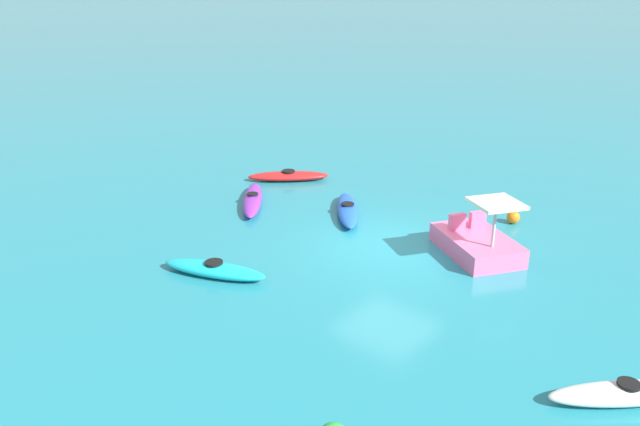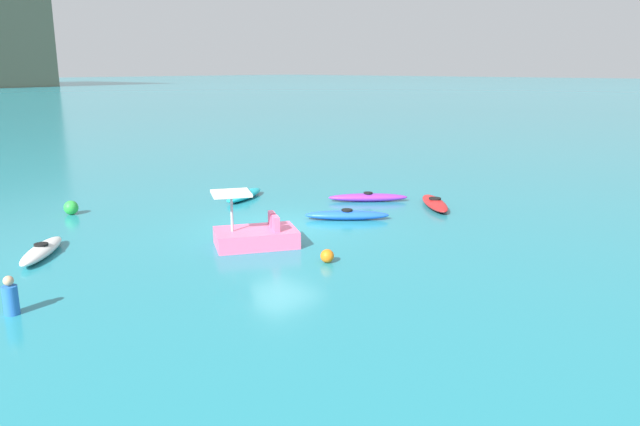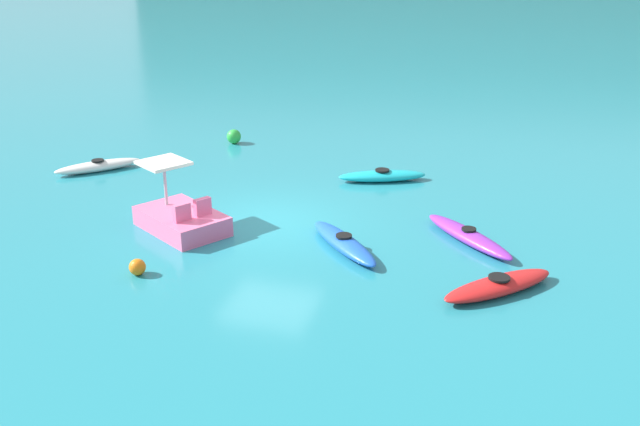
{
  "view_description": "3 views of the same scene",
  "coord_description": "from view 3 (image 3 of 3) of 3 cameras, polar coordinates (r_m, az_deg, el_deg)",
  "views": [
    {
      "loc": [
        -8.46,
        12.39,
        6.63
      ],
      "look_at": [
        2.52,
        -0.03,
        0.32
      ],
      "focal_mm": 34.27,
      "sensor_mm": 36.0,
      "label": 1
    },
    {
      "loc": [
        -13.52,
        -14.21,
        5.22
      ],
      "look_at": [
        1.47,
        -0.61,
        0.32
      ],
      "focal_mm": 33.9,
      "sensor_mm": 36.0,
      "label": 2
    },
    {
      "loc": [
        6.38,
        -16.84,
        7.25
      ],
      "look_at": [
        1.33,
        0.34,
        0.28
      ],
      "focal_mm": 41.31,
      "sensor_mm": 36.0,
      "label": 3
    }
  ],
  "objects": [
    {
      "name": "kayak_red",
      "position": [
        16.12,
        13.66,
        -5.47
      ],
      "size": [
        2.51,
        2.53,
        0.37
      ],
      "color": "red",
      "rests_on": "ground_plane"
    },
    {
      "name": "ground_plane",
      "position": [
        19.42,
        -4.05,
        -0.73
      ],
      "size": [
        600.0,
        600.0,
        0.0
      ],
      "primitive_type": "plane",
      "color": "teal"
    },
    {
      "name": "kayak_white",
      "position": [
        24.5,
        -16.8,
        3.51
      ],
      "size": [
        2.33,
        2.4,
        0.37
      ],
      "color": "white",
      "rests_on": "ground_plane"
    },
    {
      "name": "kayak_cyan",
      "position": [
        22.59,
        4.84,
        2.89
      ],
      "size": [
        2.74,
        1.64,
        0.37
      ],
      "color": "#19B7C6",
      "rests_on": "ground_plane"
    },
    {
      "name": "pedal_boat_pink",
      "position": [
        19.1,
        -10.71,
        -0.35
      ],
      "size": [
        2.83,
        2.55,
        1.68
      ],
      "color": "pink",
      "rests_on": "ground_plane"
    },
    {
      "name": "kayak_blue",
      "position": [
        17.73,
        1.85,
        -2.32
      ],
      "size": [
        2.44,
        2.6,
        0.37
      ],
      "color": "blue",
      "rests_on": "ground_plane"
    },
    {
      "name": "kayak_purple",
      "position": [
        18.47,
        11.42,
        -1.76
      ],
      "size": [
        2.61,
        2.66,
        0.37
      ],
      "color": "purple",
      "rests_on": "ground_plane"
    },
    {
      "name": "buoy_green",
      "position": [
        26.69,
        -6.69,
        5.91
      ],
      "size": [
        0.51,
        0.51,
        0.51
      ],
      "primitive_type": "sphere",
      "color": "green",
      "rests_on": "ground_plane"
    },
    {
      "name": "buoy_orange",
      "position": [
        16.92,
        -13.96,
        -4.09
      ],
      "size": [
        0.38,
        0.38,
        0.38
      ],
      "primitive_type": "sphere",
      "color": "orange",
      "rests_on": "ground_plane"
    }
  ]
}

